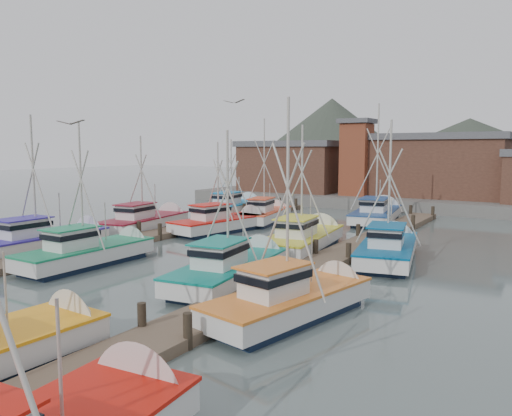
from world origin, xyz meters
The scene contains 21 objects.
ground centered at (0.00, 0.00, 0.00)m, with size 260.00×260.00×0.00m, color #536461.
dock_left centered at (-7.00, 4.04, 0.21)m, with size 2.30×46.00×1.50m.
dock_right centered at (7.00, 4.04, 0.21)m, with size 2.30×46.00×1.50m.
quay centered at (0.00, 37.00, 0.60)m, with size 44.00×16.00×1.20m, color slate.
shed_left centered at (-11.00, 35.00, 4.34)m, with size 12.72×8.48×6.20m.
shed_center centered at (6.00, 37.00, 4.69)m, with size 14.84×9.54×6.90m.
lookout_tower centered at (-2.00, 33.00, 5.55)m, with size 3.60×3.60×8.50m.
distant_hills centered at (-12.76, 122.59, 0.00)m, with size 175.00×140.00×42.00m.
boat_4 centered at (-4.11, -2.44, 0.68)m, with size 3.42×8.45×8.55m.
boat_5 centered at (4.68, -1.40, 0.68)m, with size 3.82×9.09×7.99m.
boat_6 centered at (-9.60, -1.43, 0.68)m, with size 3.82×9.25×9.26m.
boat_7 centered at (9.55, -4.33, 0.68)m, with size 4.02×8.40×8.86m.
boat_8 centered at (-4.36, 10.58, 0.68)m, with size 4.16×9.20×7.67m.
boat_9 centered at (4.04, 7.64, 0.68)m, with size 4.08×9.79×8.73m.
boat_10 centered at (-10.05, 8.06, 0.68)m, with size 4.10×9.56×8.22m.
boat_11 centered at (9.58, 7.28, 0.68)m, with size 4.47×9.32×8.77m.
boat_12 centered at (-4.09, 16.58, 0.68)m, with size 4.02×8.52×9.63m.
boat_13 centered at (4.05, 22.23, 0.69)m, with size 4.70×10.59×11.23m.
boat_14 centered at (-9.84, 20.08, 0.68)m, with size 4.03×9.62×8.16m.
gull_near centered at (0.45, -7.19, 7.45)m, with size 1.55×0.63×0.24m.
gull_far centered at (1.14, 3.84, 9.15)m, with size 1.55×0.65×0.24m.
Camera 1 is at (17.90, -20.92, 6.37)m, focal length 35.00 mm.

